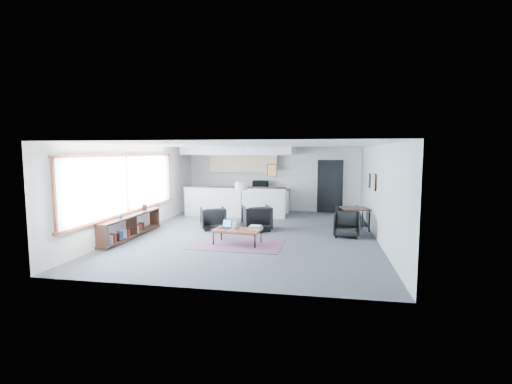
% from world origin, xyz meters
% --- Properties ---
extents(room, '(7.02, 9.02, 2.62)m').
position_xyz_m(room, '(0.00, 0.00, 1.30)').
color(room, '#464649').
rests_on(room, ground).
extents(window, '(0.10, 5.95, 1.66)m').
position_xyz_m(window, '(-3.46, -0.90, 1.46)').
color(window, '#8CBFFF').
rests_on(window, room).
extents(console, '(0.35, 3.00, 0.80)m').
position_xyz_m(console, '(-3.30, -1.05, 0.33)').
color(console, '#341B12').
rests_on(console, floor).
extents(kitchenette, '(4.20, 1.96, 2.60)m').
position_xyz_m(kitchenette, '(-1.20, 3.71, 1.38)').
color(kitchenette, white).
rests_on(kitchenette, floor).
extents(doorway, '(1.10, 0.12, 2.15)m').
position_xyz_m(doorway, '(2.30, 4.42, 1.07)').
color(doorway, black).
rests_on(doorway, room).
extents(track_light, '(1.60, 0.07, 0.15)m').
position_xyz_m(track_light, '(-0.59, 2.20, 2.53)').
color(track_light, silver).
rests_on(track_light, room).
extents(wall_art_lower, '(0.03, 0.38, 0.48)m').
position_xyz_m(wall_art_lower, '(3.47, 0.40, 1.55)').
color(wall_art_lower, black).
rests_on(wall_art_lower, room).
extents(wall_art_upper, '(0.03, 0.34, 0.44)m').
position_xyz_m(wall_art_upper, '(3.47, 1.70, 1.50)').
color(wall_art_upper, black).
rests_on(wall_art_upper, room).
extents(kilim_rug, '(2.40, 1.67, 0.01)m').
position_xyz_m(kilim_rug, '(-0.16, -1.28, 0.01)').
color(kilim_rug, '#5E3349').
rests_on(kilim_rug, floor).
extents(coffee_table, '(1.28, 0.78, 0.40)m').
position_xyz_m(coffee_table, '(-0.16, -1.28, 0.37)').
color(coffee_table, brown).
rests_on(coffee_table, floor).
extents(laptop, '(0.36, 0.34, 0.21)m').
position_xyz_m(laptop, '(-0.50, -1.17, 0.46)').
color(laptop, black).
rests_on(laptop, coffee_table).
extents(ceramic_pot, '(0.22, 0.22, 0.22)m').
position_xyz_m(ceramic_pot, '(-0.18, -1.31, 0.51)').
color(ceramic_pot, gray).
rests_on(ceramic_pot, coffee_table).
extents(book_stack, '(0.35, 0.29, 0.10)m').
position_xyz_m(book_stack, '(0.31, -1.19, 0.44)').
color(book_stack, silver).
rests_on(book_stack, coffee_table).
extents(coaster, '(0.12, 0.12, 0.01)m').
position_xyz_m(coaster, '(-0.14, -1.52, 0.40)').
color(coaster, '#E5590C').
rests_on(coaster, coffee_table).
extents(armchair_left, '(0.96, 0.93, 0.76)m').
position_xyz_m(armchair_left, '(-1.35, 0.46, 0.38)').
color(armchair_left, black).
rests_on(armchair_left, floor).
extents(armchair_right, '(1.05, 1.02, 0.85)m').
position_xyz_m(armchair_right, '(0.03, 0.54, 0.42)').
color(armchair_right, black).
rests_on(armchair_right, floor).
extents(floor_lamp, '(0.48, 0.48, 1.43)m').
position_xyz_m(floor_lamp, '(-0.61, 1.21, 1.24)').
color(floor_lamp, black).
rests_on(floor_lamp, floor).
extents(dining_table, '(0.93, 0.93, 0.68)m').
position_xyz_m(dining_table, '(3.00, 1.18, 0.62)').
color(dining_table, '#341B12').
rests_on(dining_table, floor).
extents(dining_chair_near, '(0.67, 0.63, 0.64)m').
position_xyz_m(dining_chair_near, '(2.71, 0.13, 0.32)').
color(dining_chair_near, black).
rests_on(dining_chair_near, floor).
extents(dining_chair_far, '(0.62, 0.58, 0.63)m').
position_xyz_m(dining_chair_far, '(2.80, 1.85, 0.31)').
color(dining_chair_far, black).
rests_on(dining_chair_far, floor).
extents(microwave, '(0.61, 0.36, 0.40)m').
position_xyz_m(microwave, '(-0.46, 4.15, 1.13)').
color(microwave, black).
rests_on(microwave, kitchenette).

